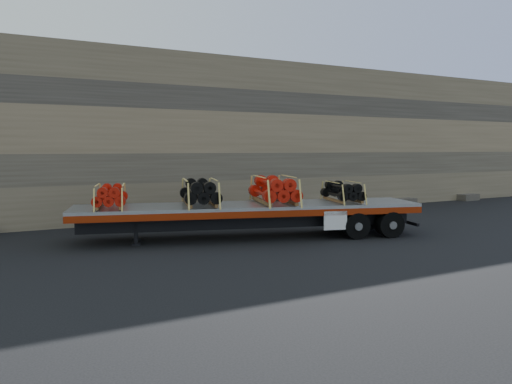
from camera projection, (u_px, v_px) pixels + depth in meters
ground at (244, 238)px, 16.74m from camera, size 120.00×120.00×0.00m
rock_wall at (177, 137)px, 22.14m from camera, size 44.00×3.00×7.00m
trailer at (249, 221)px, 16.72m from camera, size 11.61×5.27×1.14m
bundle_front at (111, 197)px, 15.68m from camera, size 1.47×2.14×0.69m
bundle_midfront at (200, 193)px, 16.28m from camera, size 1.73×2.52×0.81m
bundle_midrear at (274, 190)px, 16.81m from camera, size 1.88×2.74×0.88m
bundle_rear at (343, 192)px, 17.35m from camera, size 1.43×2.07×0.67m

